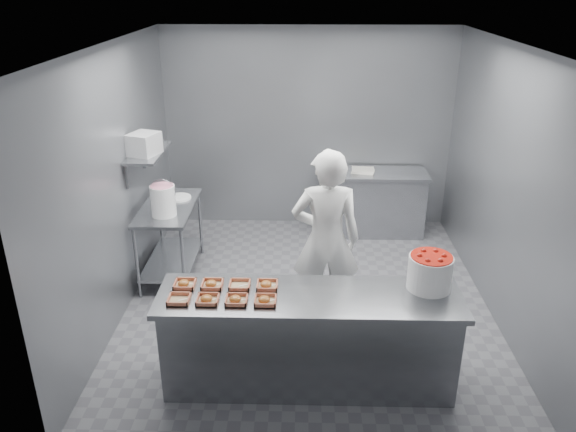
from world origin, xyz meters
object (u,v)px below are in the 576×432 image
at_px(tray_3, 265,300).
at_px(tray_5, 212,284).
at_px(tray_6, 240,285).
at_px(tray_0, 179,299).
at_px(service_counter, 309,339).
at_px(worker, 326,240).
at_px(tray_1, 207,299).
at_px(tray_2, 236,300).
at_px(appliance, 144,144).
at_px(glaze_bucket, 163,200).
at_px(back_counter, 371,202).
at_px(prep_table, 170,230).
at_px(strawberry_tub, 430,271).
at_px(tray_4, 184,284).
at_px(tray_7, 267,285).

bearing_deg(tray_3, tray_5, 152.80).
distance_m(tray_3, tray_6, 0.34).
distance_m(tray_0, tray_5, 0.34).
bearing_deg(service_counter, worker, 80.03).
xyz_separation_m(tray_1, worker, (1.02, 1.10, 0.03)).
relative_size(tray_2, appliance, 0.59).
relative_size(tray_2, tray_3, 1.00).
bearing_deg(glaze_bucket, tray_1, -66.74).
bearing_deg(back_counter, prep_table, -152.99).
xyz_separation_m(tray_0, strawberry_tub, (2.12, 0.27, 0.15)).
bearing_deg(glaze_bucket, back_counter, 31.84).
height_order(tray_2, tray_5, same).
relative_size(tray_4, appliance, 0.59).
xyz_separation_m(tray_2, tray_5, (-0.24, 0.25, 0.00)).
bearing_deg(tray_4, tray_6, 0.00).
bearing_deg(tray_4, tray_1, -45.79).
relative_size(back_counter, tray_4, 8.01).
bearing_deg(tray_6, tray_5, -180.00).
height_order(strawberry_tub, appliance, appliance).
relative_size(tray_3, tray_4, 1.00).
distance_m(prep_table, back_counter, 2.87).
xyz_separation_m(glaze_bucket, appliance, (-0.19, 0.15, 0.60)).
relative_size(back_counter, tray_5, 8.01).
distance_m(service_counter, tray_6, 0.78).
relative_size(strawberry_tub, glaze_bucket, 0.88).
distance_m(tray_0, tray_2, 0.48).
bearing_deg(prep_table, back_counter, 27.01).
distance_m(tray_1, tray_2, 0.24).
distance_m(tray_1, tray_3, 0.48).
distance_m(prep_table, strawberry_tub, 3.26).
bearing_deg(tray_6, prep_table, 119.73).
bearing_deg(tray_5, tray_3, -27.20).
bearing_deg(back_counter, service_counter, -105.48).
bearing_deg(prep_table, worker, -28.05).
relative_size(tray_6, tray_7, 1.00).
distance_m(tray_0, tray_7, 0.76).
distance_m(tray_1, tray_6, 0.35).
height_order(back_counter, tray_7, tray_7).
relative_size(tray_6, worker, 0.10).
height_order(tray_7, appliance, appliance).
relative_size(tray_1, tray_7, 1.00).
bearing_deg(worker, back_counter, -109.36).
xyz_separation_m(prep_table, worker, (1.82, -0.97, 0.36)).
height_order(service_counter, tray_6, tray_6).
bearing_deg(appliance, strawberry_tub, -11.20).
bearing_deg(tray_4, tray_3, -18.91).
distance_m(prep_table, tray_4, 1.94).
distance_m(tray_2, glaze_bucket, 2.08).
height_order(tray_3, appliance, appliance).
bearing_deg(tray_5, tray_4, 180.00).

